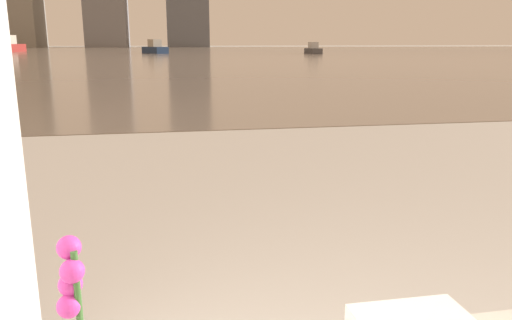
{
  "coord_description": "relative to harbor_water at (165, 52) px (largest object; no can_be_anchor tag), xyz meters",
  "views": [
    {
      "loc": [
        -0.49,
        0.01,
        1.24
      ],
      "look_at": [
        -0.02,
        2.49,
        0.64
      ],
      "focal_mm": 35.0,
      "sensor_mm": 36.0,
      "label": 1
    }
  ],
  "objects": [
    {
      "name": "harbor_boat_5",
      "position": [
        -1.11,
        -7.01,
        0.52
      ],
      "size": [
        2.84,
        4.08,
        1.45
      ],
      "color": "navy",
      "rests_on": "harbor_water"
    },
    {
      "name": "harbor_boat_1",
      "position": [
        14.88,
        -11.61,
        0.42
      ],
      "size": [
        1.12,
        3.14,
        1.17
      ],
      "color": "#4C4C51",
      "rests_on": "harbor_water"
    },
    {
      "name": "harbor_boat_3",
      "position": [
        -18.7,
        4.24,
        0.7
      ],
      "size": [
        3.07,
        5.55,
        1.97
      ],
      "color": "maroon",
      "rests_on": "harbor_water"
    },
    {
      "name": "harbor_water",
      "position": [
        0.0,
        0.0,
        0.0
      ],
      "size": [
        180.0,
        110.0,
        0.01
      ],
      "color": "gray",
      "rests_on": "ground_plane"
    }
  ]
}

